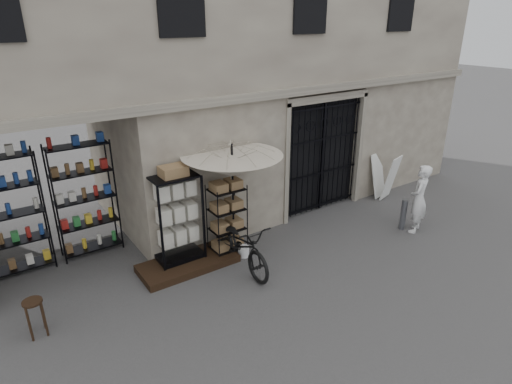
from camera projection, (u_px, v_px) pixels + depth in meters
ground at (325, 264)px, 8.94m from camera, size 80.00×80.00×0.00m
main_building at (222, 30)px, 10.27m from camera, size 14.00×4.00×9.00m
shop_recess at (55, 204)px, 8.14m from camera, size 3.00×1.70×3.00m
shop_shelving at (49, 207)px, 8.59m from camera, size 2.70×0.50×2.50m
iron_gate at (318, 155)px, 11.02m from camera, size 2.50×0.21×3.00m
step_platform at (188, 263)px, 8.84m from camera, size 2.00×0.90×0.15m
display_cabinet at (178, 223)px, 8.59m from camera, size 0.99×0.70×1.96m
wire_rack at (227, 221)px, 9.07m from camera, size 0.83×0.71×1.61m
market_umbrella at (232, 160)px, 8.63m from camera, size 1.92×1.95×2.95m
white_bucket at (244, 251)px, 9.21m from camera, size 0.32×0.32×0.23m
bicycle at (241, 267)px, 8.86m from camera, size 0.72×1.07×2.01m
wooden_stool at (36, 317)px, 6.84m from camera, size 0.33×0.33×0.66m
steel_bollard at (403, 215)px, 10.30m from camera, size 0.16×0.16×0.76m
shopkeeper at (414, 230)px, 10.36m from camera, size 1.27×1.76×0.40m
easel_sign at (384, 176)px, 11.99m from camera, size 0.75×0.82×1.25m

